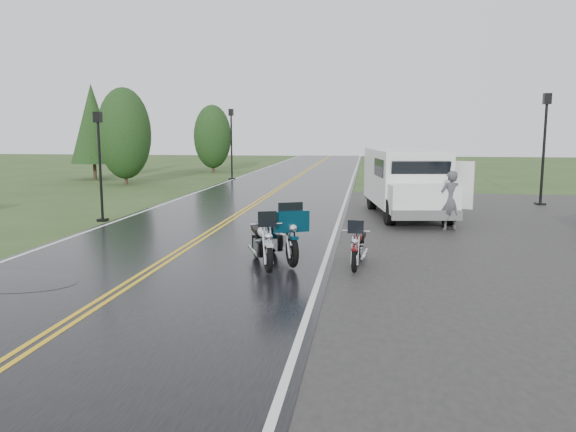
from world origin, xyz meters
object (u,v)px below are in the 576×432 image
object	(u,v)px
lamp_post_far_left	(231,144)
motorcycle_red	(355,250)
lamp_post_near_left	(100,167)
motorcycle_teal	(292,238)
person_at_van	(450,201)
motorcycle_silver	(268,246)
van_white	(391,188)
lamp_post_far_right	(544,149)

from	to	relation	value
lamp_post_far_left	motorcycle_red	bearing A→B (deg)	-70.12
lamp_post_near_left	motorcycle_teal	bearing A→B (deg)	-38.67
motorcycle_red	lamp_post_far_left	distance (m)	24.94
person_at_van	lamp_post_far_left	size ratio (longest dim) A/B	0.41
motorcycle_red	motorcycle_teal	size ratio (longest dim) A/B	0.76
motorcycle_silver	van_white	size ratio (longest dim) A/B	0.35
lamp_post_far_left	lamp_post_far_right	size ratio (longest dim) A/B	0.97
motorcycle_red	van_white	xyz separation A→B (m)	(1.00, 6.66, 0.69)
motorcycle_silver	lamp_post_near_left	xyz separation A→B (m)	(-7.04, 6.55, 1.24)
lamp_post_near_left	lamp_post_far_left	world-z (taller)	lamp_post_far_left
motorcycle_red	lamp_post_far_right	distance (m)	15.01
motorcycle_teal	motorcycle_silver	world-z (taller)	motorcycle_teal
motorcycle_red	van_white	size ratio (longest dim) A/B	0.30
motorcycle_silver	van_white	xyz separation A→B (m)	(2.85, 6.98, 0.59)
person_at_van	lamp_post_near_left	xyz separation A→B (m)	(-11.71, 0.26, 0.97)
motorcycle_teal	motorcycle_silver	size ratio (longest dim) A/B	1.12
person_at_van	lamp_post_far_right	size ratio (longest dim) A/B	0.40
motorcycle_teal	person_at_van	xyz separation A→B (m)	(4.23, 5.74, 0.19)
motorcycle_teal	person_at_van	distance (m)	7.13
van_white	lamp_post_far_left	distance (m)	19.26
motorcycle_red	lamp_post_near_left	world-z (taller)	lamp_post_near_left
motorcycle_red	motorcycle_silver	xyz separation A→B (m)	(-1.85, -0.32, 0.10)
van_white	lamp_post_far_left	xyz separation A→B (m)	(-9.46, 16.74, 1.04)
motorcycle_teal	person_at_van	size ratio (longest dim) A/B	1.35
van_white	lamp_post_far_right	xyz separation A→B (m)	(6.52, 6.21, 1.11)
motorcycle_red	lamp_post_far_right	xyz separation A→B (m)	(7.52, 12.87, 1.80)
lamp_post_far_right	lamp_post_near_left	bearing A→B (deg)	-157.99
lamp_post_near_left	lamp_post_far_right	bearing A→B (deg)	22.01
motorcycle_teal	van_white	distance (m)	6.87
motorcycle_red	person_at_van	xyz separation A→B (m)	(2.82, 5.98, 0.37)
lamp_post_near_left	motorcycle_silver	bearing A→B (deg)	-42.93
person_at_van	lamp_post_far_right	distance (m)	8.46
lamp_post_near_left	lamp_post_far_left	xyz separation A→B (m)	(0.43, 17.17, 0.38)
motorcycle_red	lamp_post_far_left	size ratio (longest dim) A/B	0.42
lamp_post_near_left	lamp_post_far_left	bearing A→B (deg)	88.55
lamp_post_near_left	lamp_post_far_right	world-z (taller)	lamp_post_far_right
lamp_post_near_left	van_white	bearing A→B (deg)	2.47
van_white	lamp_post_near_left	bearing A→B (deg)	174.09
motorcycle_teal	motorcycle_silver	distance (m)	0.72
person_at_van	lamp_post_far_left	distance (m)	20.80
lamp_post_far_left	motorcycle_teal	bearing A→B (deg)	-73.06
lamp_post_near_left	motorcycle_red	bearing A→B (deg)	-35.03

